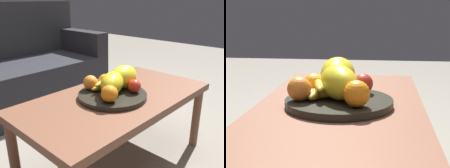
% 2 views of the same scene
% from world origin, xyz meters
% --- Properties ---
extents(ground_plane, '(8.00, 8.00, 0.00)m').
position_xyz_m(ground_plane, '(0.00, 0.00, 0.00)').
color(ground_plane, gray).
extents(coffee_table, '(1.07, 0.56, 0.43)m').
position_xyz_m(coffee_table, '(0.00, 0.00, 0.38)').
color(coffee_table, brown).
rests_on(coffee_table, ground_plane).
extents(couch, '(1.70, 0.70, 0.90)m').
position_xyz_m(couch, '(-0.08, 1.21, 0.30)').
color(couch, '#27282F').
rests_on(couch, ground_plane).
extents(fruit_bowl, '(0.36, 0.36, 0.03)m').
position_xyz_m(fruit_bowl, '(-0.04, 0.00, 0.45)').
color(fruit_bowl, black).
rests_on(fruit_bowl, coffee_table).
extents(melon_large_front, '(0.22, 0.19, 0.11)m').
position_xyz_m(melon_large_front, '(-0.04, -0.00, 0.52)').
color(melon_large_front, yellow).
rests_on(melon_large_front, fruit_bowl).
extents(melon_smaller_beside, '(0.19, 0.14, 0.12)m').
position_xyz_m(melon_smaller_beside, '(0.07, 0.02, 0.52)').
color(melon_smaller_beside, yellow).
rests_on(melon_smaller_beside, fruit_bowl).
extents(orange_front, '(0.08, 0.08, 0.08)m').
position_xyz_m(orange_front, '(-0.08, 0.12, 0.50)').
color(orange_front, orange).
rests_on(orange_front, fruit_bowl).
extents(orange_left, '(0.08, 0.08, 0.08)m').
position_xyz_m(orange_left, '(-0.13, -0.06, 0.50)').
color(orange_left, orange).
rests_on(orange_left, fruit_bowl).
extents(orange_right, '(0.08, 0.08, 0.08)m').
position_xyz_m(orange_right, '(-0.00, 0.09, 0.50)').
color(orange_right, orange).
rests_on(orange_right, fruit_bowl).
extents(apple_front, '(0.07, 0.07, 0.07)m').
position_xyz_m(apple_front, '(0.05, -0.08, 0.49)').
color(apple_front, red).
rests_on(apple_front, fruit_bowl).
extents(banana_bunch, '(0.16, 0.15, 0.06)m').
position_xyz_m(banana_bunch, '(-0.04, 0.07, 0.49)').
color(banana_bunch, yellow).
rests_on(banana_bunch, fruit_bowl).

